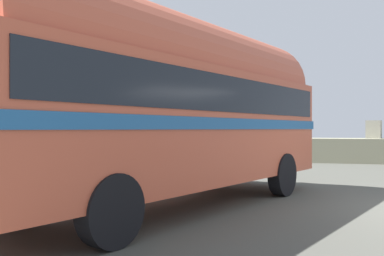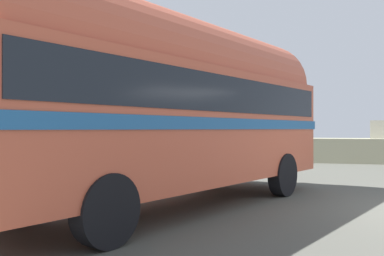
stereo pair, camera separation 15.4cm
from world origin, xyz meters
TOP-DOWN VIEW (x-y plane):
  - breakwater at (-0.01, 11.79)m, footprint 31.36×2.36m
  - vintage_coach at (-5.09, -0.69)m, footprint 5.45×8.85m

SIDE VIEW (x-z plane):
  - breakwater at x=-0.01m, z-range -0.47..1.83m
  - vintage_coach at x=-5.09m, z-range 0.20..3.90m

